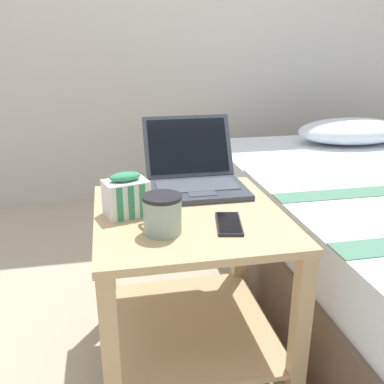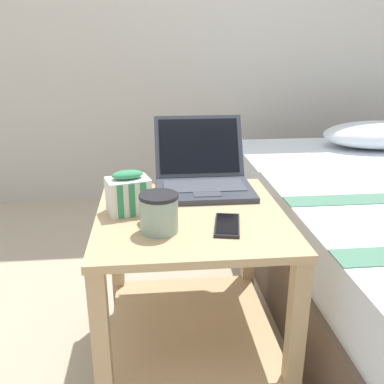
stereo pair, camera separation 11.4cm
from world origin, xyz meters
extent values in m
plane|color=tan|center=(0.00, 0.00, 0.00)|extent=(8.00, 8.00, 0.00)
ellipsoid|color=silver|center=(1.13, 1.00, 0.54)|extent=(0.63, 0.36, 0.14)
cube|color=tan|center=(0.00, 0.00, 0.52)|extent=(0.55, 0.60, 0.02)
cube|color=tan|center=(0.00, 0.00, 0.13)|extent=(0.51, 0.56, 0.02)
cube|color=tan|center=(-0.25, -0.27, 0.26)|extent=(0.04, 0.04, 0.51)
cube|color=tan|center=(0.25, -0.27, 0.26)|extent=(0.04, 0.04, 0.51)
cube|color=tan|center=(-0.25, 0.27, 0.26)|extent=(0.04, 0.04, 0.51)
cube|color=tan|center=(0.25, 0.27, 0.26)|extent=(0.04, 0.04, 0.51)
cube|color=#333842|center=(0.06, 0.17, 0.54)|extent=(0.32, 0.23, 0.02)
cube|color=#424751|center=(0.06, 0.18, 0.55)|extent=(0.27, 0.13, 0.00)
cube|color=#424751|center=(0.06, 0.10, 0.55)|extent=(0.09, 0.05, 0.00)
cube|color=#333842|center=(0.06, 0.34, 0.65)|extent=(0.32, 0.12, 0.21)
cube|color=black|center=(0.06, 0.34, 0.66)|extent=(0.29, 0.10, 0.18)
cube|color=green|center=(0.01, 0.35, 0.66)|extent=(0.03, 0.02, 0.03)
cube|color=orange|center=(0.12, 0.33, 0.63)|extent=(0.03, 0.01, 0.02)
cube|color=black|center=(0.13, 0.34, 0.65)|extent=(0.03, 0.02, 0.03)
cube|color=silver|center=(0.07, 0.37, 0.70)|extent=(0.03, 0.02, 0.03)
cylinder|color=#8CA593|center=(-0.09, -0.12, 0.59)|extent=(0.10, 0.10, 0.10)
cylinder|color=black|center=(-0.09, -0.12, 0.64)|extent=(0.10, 0.10, 0.01)
cylinder|color=black|center=(-0.09, -0.12, 0.63)|extent=(0.09, 0.09, 0.01)
torus|color=#8CA593|center=(-0.12, -0.07, 0.59)|extent=(0.05, 0.08, 0.08)
cube|color=white|center=(-0.18, 0.02, 0.59)|extent=(0.14, 0.12, 0.10)
cube|color=#338C59|center=(-0.20, -0.03, 0.59)|extent=(0.02, 0.01, 0.10)
cube|color=#338C59|center=(-0.17, -0.02, 0.59)|extent=(0.02, 0.01, 0.10)
cube|color=#338C59|center=(-0.14, -0.01, 0.59)|extent=(0.02, 0.01, 0.10)
ellipsoid|color=#338C59|center=(-0.18, 0.02, 0.65)|extent=(0.10, 0.08, 0.02)
cube|color=black|center=(0.09, -0.11, 0.54)|extent=(0.10, 0.16, 0.01)
cube|color=black|center=(0.09, -0.11, 0.55)|extent=(0.08, 0.14, 0.00)
camera|label=1|loc=(-0.22, -1.15, 1.02)|focal=40.00mm
camera|label=2|loc=(-0.11, -1.17, 1.02)|focal=40.00mm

